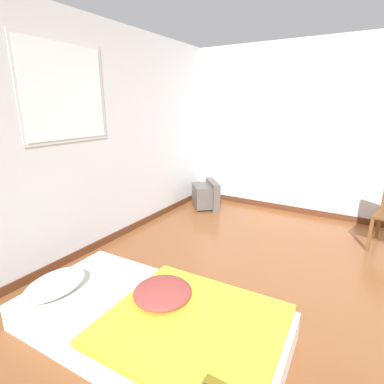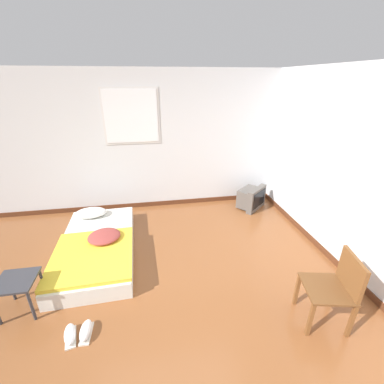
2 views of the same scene
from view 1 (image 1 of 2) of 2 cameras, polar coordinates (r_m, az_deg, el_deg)
The scene contains 5 objects.
ground_plane at distance 2.92m, azimuth 28.56°, elevation -21.24°, with size 20.00×20.00×0.00m, color brown.
wall_back at distance 3.64m, azimuth -18.27°, elevation 9.35°, with size 7.25×0.08×2.60m.
wall_right at distance 4.85m, azimuth 32.33°, elevation 9.13°, with size 0.08×7.99×2.60m.
mattress_bed at distance 2.45m, azimuth -8.27°, elevation -22.87°, with size 1.10×2.04×0.37m.
crt_tv at distance 5.07m, azimuth 2.72°, elevation -0.56°, with size 0.65×0.64×0.45m.
Camera 1 is at (-2.38, 0.09, 1.68)m, focal length 28.00 mm.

